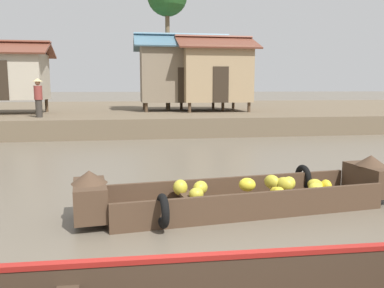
% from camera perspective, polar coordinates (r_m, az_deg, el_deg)
% --- Properties ---
extents(ground_plane, '(300.00, 300.00, 0.00)m').
position_cam_1_polar(ground_plane, '(13.14, -6.41, -1.22)').
color(ground_plane, '#665B4C').
extents(riverbank_strip, '(160.00, 20.00, 0.82)m').
position_cam_1_polar(riverbank_strip, '(26.29, -7.85, 4.35)').
color(riverbank_strip, brown).
rests_on(riverbank_strip, ground).
extents(banana_boat, '(5.79, 2.26, 0.85)m').
position_cam_1_polar(banana_boat, '(7.11, 7.69, -7.08)').
color(banana_boat, '#473323').
rests_on(banana_boat, ground).
extents(stilt_house_mid_left, '(4.21, 3.10, 3.50)m').
position_cam_1_polar(stilt_house_mid_left, '(21.57, -24.84, 8.91)').
color(stilt_house_mid_left, '#4C3826').
rests_on(stilt_house_mid_left, riverbank_strip).
extents(stilt_house_mid_right, '(5.16, 3.34, 4.15)m').
position_cam_1_polar(stilt_house_mid_right, '(22.27, -1.46, 10.06)').
color(stilt_house_mid_right, '#4C3826').
rests_on(stilt_house_mid_right, riverbank_strip).
extents(stilt_house_right, '(4.21, 4.02, 4.01)m').
position_cam_1_polar(stilt_house_right, '(22.09, 3.07, 9.93)').
color(stilt_house_right, '#4C3826').
rests_on(stilt_house_right, riverbank_strip).
extents(vendor_person, '(0.44, 0.44, 1.66)m').
position_cam_1_polar(vendor_person, '(18.37, -21.03, 6.44)').
color(vendor_person, '#332D28').
rests_on(vendor_person, riverbank_strip).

